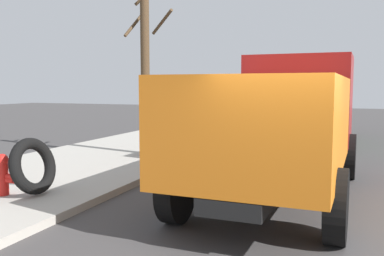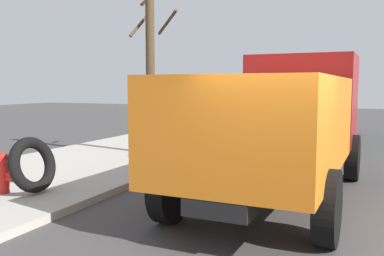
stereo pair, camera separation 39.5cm
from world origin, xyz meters
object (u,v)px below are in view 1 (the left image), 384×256
object	(u,v)px
fire_hydrant	(3,173)
dump_truck_green	(302,101)
bare_tree	(145,62)
loose_tire	(33,166)
dump_truck_orange	(282,117)

from	to	relation	value
fire_hydrant	dump_truck_green	xyz separation A→B (m)	(12.53, -4.17, 1.03)
dump_truck_green	bare_tree	distance (m)	8.13
fire_hydrant	bare_tree	size ratio (longest dim) A/B	0.15
fire_hydrant	bare_tree	distance (m)	6.06
fire_hydrant	loose_tire	bearing A→B (deg)	-66.61
fire_hydrant	bare_tree	bearing A→B (deg)	-2.44
fire_hydrant	dump_truck_orange	bearing A→B (deg)	-62.32
loose_tire	dump_truck_orange	world-z (taller)	dump_truck_orange
loose_tire	fire_hydrant	bearing A→B (deg)	113.39
dump_truck_orange	dump_truck_green	bearing A→B (deg)	4.17
loose_tire	dump_truck_green	xyz separation A→B (m)	(12.30, -3.64, 0.89)
dump_truck_orange	dump_truck_green	xyz separation A→B (m)	(9.97, 0.73, 0.00)
bare_tree	loose_tire	bearing A→B (deg)	-176.80
fire_hydrant	bare_tree	world-z (taller)	bare_tree
fire_hydrant	dump_truck_green	world-z (taller)	dump_truck_green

